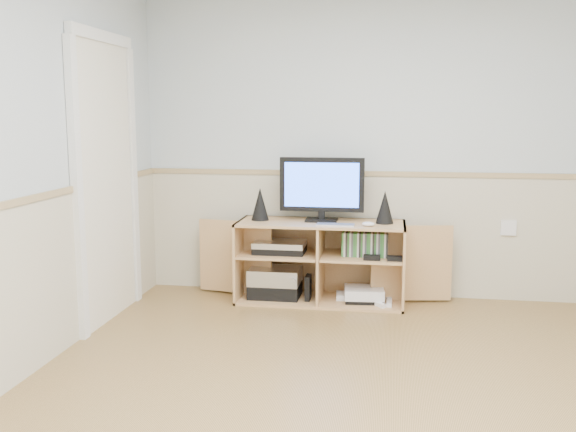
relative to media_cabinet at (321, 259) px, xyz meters
The scene contains 11 objects.
room 2.14m from the media_cabinet, 77.34° to the right, with size 4.04×4.54×2.54m.
media_cabinet is the anchor object (origin of this frame).
monitor 0.60m from the media_cabinet, 90.00° to the right, with size 0.67×0.18×0.51m.
speaker_left 0.67m from the media_cabinet, behind, with size 0.14×0.14×0.26m, color black.
speaker_right 0.67m from the media_cabinet, ahead, with size 0.14×0.14×0.26m, color black.
keyboard 0.40m from the media_cabinet, 57.02° to the right, with size 0.29×0.12×0.01m, color white.
mouse 0.54m from the media_cabinet, 27.42° to the right, with size 0.10×0.06×0.04m, color white.
av_components 0.38m from the media_cabinet, behind, with size 0.51×0.31×0.47m.
game_consoles 0.44m from the media_cabinet, 11.61° to the right, with size 0.45×0.30×0.11m.
game_cases 0.39m from the media_cabinet, 12.37° to the right, with size 0.36×0.14×0.19m, color #3F8C3F.
wall_outlet 1.52m from the media_cabinet, ahead, with size 0.12×0.03×0.12m, color white.
Camera 1 is at (0.06, -3.05, 1.50)m, focal length 40.00 mm.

